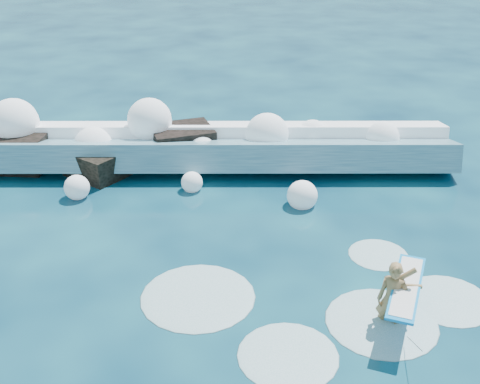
{
  "coord_description": "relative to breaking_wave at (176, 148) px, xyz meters",
  "views": [
    {
      "loc": [
        1.47,
        -12.25,
        8.4
      ],
      "look_at": [
        1.5,
        2.0,
        1.2
      ],
      "focal_mm": 45.0,
      "sensor_mm": 36.0,
      "label": 1
    }
  ],
  "objects": [
    {
      "name": "breaking_wave",
      "position": [
        0.0,
        0.0,
        0.0
      ],
      "size": [
        18.36,
        2.84,
        1.58
      ],
      "color": "teal",
      "rests_on": "ground"
    },
    {
      "name": "ground",
      "position": [
        0.64,
        -6.57,
        -0.55
      ],
      "size": [
        200.0,
        200.0,
        0.0
      ],
      "primitive_type": "plane",
      "color": "#071F38",
      "rests_on": "ground"
    },
    {
      "name": "wave_spray",
      "position": [
        -0.76,
        -0.09,
        0.5
      ],
      "size": [
        15.3,
        4.66,
        2.33
      ],
      "color": "white",
      "rests_on": "ground"
    },
    {
      "name": "surfer_with_board",
      "position": [
        5.43,
        -8.46,
        0.11
      ],
      "size": [
        1.39,
        2.95,
        1.79
      ],
      "color": "olive",
      "rests_on": "ground"
    },
    {
      "name": "rock_cluster",
      "position": [
        -2.9,
        -0.16,
        -0.11
      ],
      "size": [
        8.18,
        3.39,
        1.41
      ],
      "color": "black",
      "rests_on": "ground"
    },
    {
      "name": "surf_foam",
      "position": [
        4.2,
        -8.18,
        -0.55
      ],
      "size": [
        9.73,
        5.55,
        0.13
      ],
      "color": "silver",
      "rests_on": "ground"
    }
  ]
}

